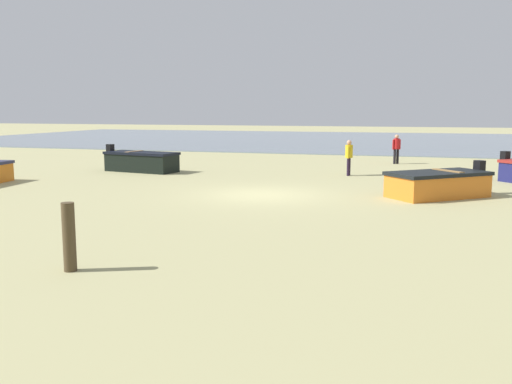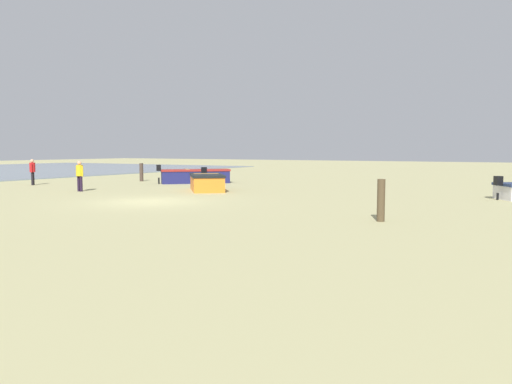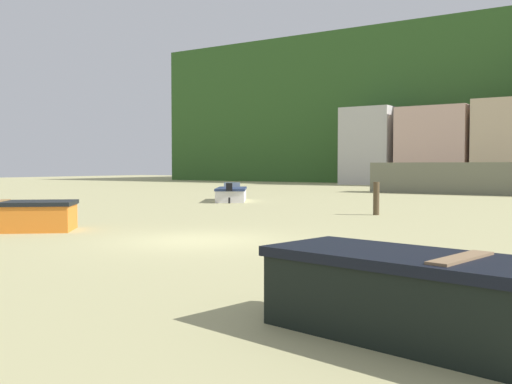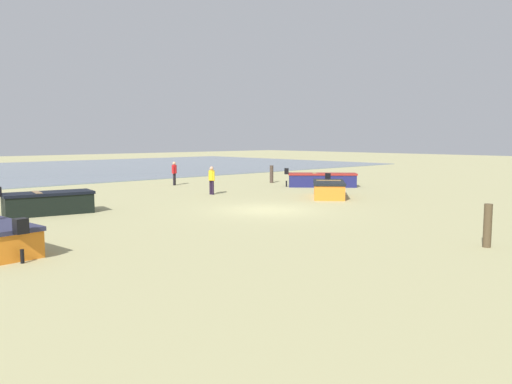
{
  "view_description": "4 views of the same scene",
  "coord_description": "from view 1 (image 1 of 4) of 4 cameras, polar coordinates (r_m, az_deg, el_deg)",
  "views": [
    {
      "loc": [
        -5.43,
        18.98,
        3.02
      ],
      "look_at": [
        -1.18,
        4.81,
        0.83
      ],
      "focal_mm": 39.58,
      "sensor_mm": 36.0,
      "label": 1
    },
    {
      "loc": [
        15.85,
        14.31,
        2.2
      ],
      "look_at": [
        3.36,
        7.16,
        0.97
      ],
      "focal_mm": 34.71,
      "sensor_mm": 36.0,
      "label": 2
    },
    {
      "loc": [
        9.74,
        -11.94,
        1.93
      ],
      "look_at": [
        -2.27,
        6.28,
        0.97
      ],
      "focal_mm": 41.65,
      "sensor_mm": 36.0,
      "label": 3
    },
    {
      "loc": [
        16.25,
        16.35,
        3.25
      ],
      "look_at": [
        1.84,
        1.16,
        1.04
      ],
      "focal_mm": 36.1,
      "sensor_mm": 36.0,
      "label": 4
    }
  ],
  "objects": [
    {
      "name": "mooring_post_near_water",
      "position": [
        11.1,
        -18.37,
        -4.34
      ],
      "size": [
        0.24,
        0.24,
        1.3
      ],
      "primitive_type": "cylinder",
      "color": "#4B3C28",
      "rests_on": "ground"
    },
    {
      "name": "beach_walker_distant",
      "position": [
        26.01,
        9.38,
        3.74
      ],
      "size": [
        0.35,
        0.53,
        1.62
      ],
      "rotation": [
        0.0,
        0.0,
        1.55
      ],
      "color": "black",
      "rests_on": "ground"
    },
    {
      "name": "beach_walker_foreground",
      "position": [
        32.17,
        14.01,
        4.47
      ],
      "size": [
        0.48,
        0.48,
        1.62
      ],
      "rotation": [
        0.0,
        0.0,
        0.7
      ],
      "color": "black",
      "rests_on": "ground"
    },
    {
      "name": "boat_black_3",
      "position": [
        27.93,
        -11.52,
        3.04
      ],
      "size": [
        3.98,
        2.04,
        1.28
      ],
      "rotation": [
        0.0,
        0.0,
        1.39
      ],
      "color": "black",
      "rests_on": "ground"
    },
    {
      "name": "tidal_water",
      "position": [
        55.33,
        11.06,
        5.15
      ],
      "size": [
        80.0,
        36.0,
        0.06
      ],
      "primitive_type": "cube",
      "color": "gray",
      "rests_on": "ground"
    },
    {
      "name": "ground_plane",
      "position": [
        19.97,
        0.71,
        -0.29
      ],
      "size": [
        160.0,
        160.0,
        0.0
      ],
      "primitive_type": "plane",
      "color": "tan"
    },
    {
      "name": "boat_orange_5",
      "position": [
        20.38,
        17.93,
        0.76
      ],
      "size": [
        3.7,
        3.5,
        1.21
      ],
      "rotation": [
        0.0,
        0.0,
        5.42
      ],
      "color": "orange",
      "rests_on": "ground"
    }
  ]
}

